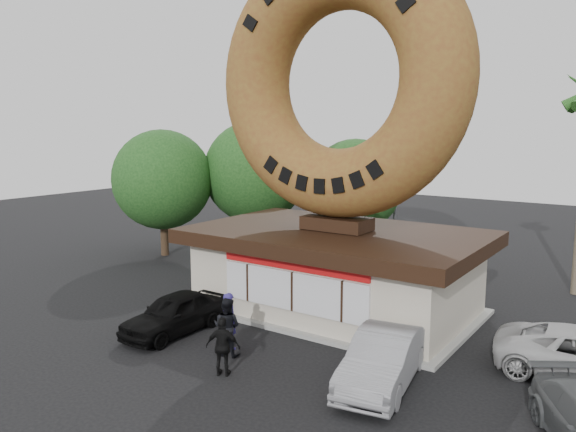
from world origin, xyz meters
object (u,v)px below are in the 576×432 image
(street_lamp, at_px, (398,178))
(person_right, at_px, (223,347))
(person_center, at_px, (227,327))
(car_silver, at_px, (383,359))
(car_black, at_px, (174,313))
(giant_donut, at_px, (339,81))
(person_left, at_px, (229,321))
(donut_shop, at_px, (336,268))

(street_lamp, relative_size, person_right, 4.52)
(person_center, height_order, car_silver, person_center)
(person_center, bearing_deg, car_black, -21.57)
(giant_donut, height_order, car_black, giant_donut)
(person_right, xyz_separation_m, car_black, (-3.73, 1.63, -0.17))
(giant_donut, relative_size, street_lamp, 1.29)
(person_center, bearing_deg, car_silver, 177.26)
(giant_donut, relative_size, person_right, 5.84)
(person_left, distance_m, person_right, 2.06)
(person_left, distance_m, car_black, 2.55)
(car_black, bearing_deg, car_silver, 3.67)
(donut_shop, xyz_separation_m, giant_donut, (0.00, 0.02, 7.21))
(street_lamp, distance_m, car_black, 15.93)
(giant_donut, distance_m, car_black, 10.46)
(person_left, distance_m, car_silver, 5.34)
(donut_shop, xyz_separation_m, person_left, (-0.97, -5.33, -0.82))
(giant_donut, xyz_separation_m, street_lamp, (-1.86, 10.00, -4.49))
(person_right, distance_m, car_black, 4.08)
(car_black, distance_m, car_silver, 7.87)
(giant_donut, bearing_deg, street_lamp, 100.51)
(donut_shop, height_order, car_black, donut_shop)
(giant_donut, height_order, person_left, giant_donut)
(giant_donut, xyz_separation_m, person_left, (-0.97, -5.34, -8.02))
(giant_donut, relative_size, car_silver, 2.24)
(street_lamp, height_order, person_right, street_lamp)
(giant_donut, distance_m, street_lamp, 11.12)
(person_right, bearing_deg, car_black, -47.99)
(street_lamp, relative_size, car_silver, 1.73)
(donut_shop, distance_m, person_right, 7.07)
(person_center, relative_size, person_right, 1.07)
(car_silver, bearing_deg, person_right, -162.47)
(person_center, bearing_deg, donut_shop, -109.76)
(person_right, bearing_deg, car_silver, -176.99)
(street_lamp, height_order, car_silver, street_lamp)
(person_left, bearing_deg, street_lamp, -70.74)
(person_center, bearing_deg, person_right, 113.63)
(street_lamp, relative_size, person_center, 4.23)
(donut_shop, distance_m, person_left, 5.48)
(person_right, bearing_deg, giant_donut, -112.48)
(giant_donut, bearing_deg, person_left, -100.29)
(donut_shop, height_order, giant_donut, giant_donut)
(person_right, bearing_deg, person_left, -78.85)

